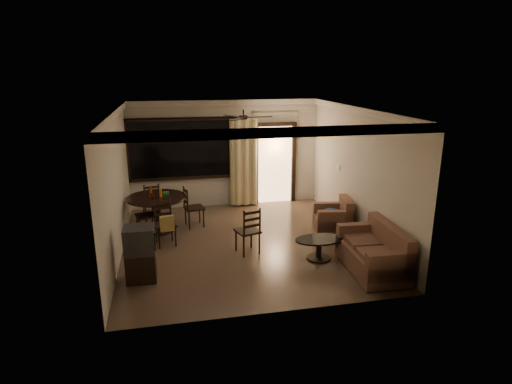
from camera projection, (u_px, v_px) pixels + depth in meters
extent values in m
plane|color=#7F6651|center=(244.00, 243.00, 9.09)|extent=(5.50, 5.50, 0.00)
plane|color=beige|center=(225.00, 154.00, 11.29)|extent=(5.00, 0.00, 5.00)
plane|color=beige|center=(278.00, 226.00, 6.11)|extent=(5.00, 0.00, 5.00)
plane|color=beige|center=(116.00, 186.00, 8.21)|extent=(0.00, 5.50, 5.50)
plane|color=beige|center=(358.00, 173.00, 9.19)|extent=(0.00, 5.50, 5.50)
plane|color=white|center=(243.00, 109.00, 8.31)|extent=(5.50, 5.50, 0.00)
cube|color=black|center=(183.00, 149.00, 10.99)|extent=(2.70, 0.04, 1.45)
cylinder|color=black|center=(186.00, 118.00, 10.70)|extent=(3.20, 0.03, 0.03)
cube|color=#FFC684|center=(275.00, 165.00, 11.61)|extent=(0.91, 0.03, 2.08)
cube|color=white|center=(338.00, 167.00, 10.21)|extent=(0.02, 0.18, 0.12)
cylinder|color=black|center=(243.00, 113.00, 8.33)|extent=(0.03, 0.03, 0.12)
cylinder|color=black|center=(243.00, 117.00, 8.35)|extent=(0.16, 0.16, 0.08)
cylinder|color=black|center=(156.00, 198.00, 9.53)|extent=(1.31, 1.31, 0.04)
cylinder|color=black|center=(158.00, 214.00, 9.63)|extent=(0.13, 0.13, 0.76)
cylinder|color=black|center=(159.00, 230.00, 9.74)|extent=(0.66, 0.66, 0.03)
cylinder|color=maroon|center=(151.00, 192.00, 9.50)|extent=(0.06, 0.06, 0.22)
cylinder|color=#C47614|center=(161.00, 193.00, 9.48)|extent=(0.06, 0.06, 0.18)
cube|color=#298A2F|center=(166.00, 193.00, 9.72)|extent=(0.14, 0.10, 0.05)
cube|color=black|center=(145.00, 216.00, 9.42)|extent=(0.49, 0.49, 0.04)
cube|color=black|center=(194.00, 208.00, 9.94)|extent=(0.49, 0.49, 0.04)
cube|color=black|center=(165.00, 225.00, 8.87)|extent=(0.49, 0.49, 0.04)
cube|color=tan|center=(167.00, 224.00, 8.64)|extent=(0.29, 0.13, 0.32)
cube|color=black|center=(151.00, 203.00, 10.33)|extent=(0.49, 0.49, 0.04)
cube|color=black|center=(141.00, 266.00, 7.44)|extent=(0.52, 0.47, 0.52)
cube|color=black|center=(139.00, 240.00, 7.30)|extent=(0.52, 0.47, 0.46)
cube|color=black|center=(155.00, 239.00, 7.35)|extent=(0.03, 0.37, 0.31)
cube|color=#41271E|center=(372.00, 260.00, 7.78)|extent=(0.91, 1.61, 0.39)
cube|color=#41271E|center=(390.00, 242.00, 7.74)|extent=(0.27, 1.58, 0.64)
cube|color=#41271E|center=(390.00, 267.00, 7.07)|extent=(0.84, 0.22, 0.49)
cube|color=#41271E|center=(358.00, 235.00, 8.39)|extent=(0.84, 0.22, 0.49)
cube|color=#41271E|center=(370.00, 248.00, 7.71)|extent=(0.66, 1.40, 0.12)
cube|color=#41271E|center=(332.00, 224.00, 9.63)|extent=(0.90, 0.90, 0.36)
cube|color=#41271E|center=(346.00, 211.00, 9.55)|extent=(0.32, 0.79, 0.59)
cube|color=#41271E|center=(335.00, 221.00, 9.29)|extent=(0.79, 0.30, 0.45)
cube|color=#41271E|center=(330.00, 212.00, 9.87)|extent=(0.79, 0.30, 0.45)
cube|color=#41271E|center=(331.00, 215.00, 9.57)|extent=(0.64, 0.68, 0.11)
ellipsoid|color=navy|center=(331.00, 211.00, 9.54)|extent=(0.33, 0.27, 0.10)
ellipsoid|color=black|center=(319.00, 240.00, 8.22)|extent=(0.95, 0.57, 0.03)
cylinder|color=black|center=(319.00, 249.00, 8.28)|extent=(0.11, 0.11, 0.38)
cylinder|color=black|center=(318.00, 258.00, 8.33)|extent=(0.46, 0.46, 0.03)
cube|color=black|center=(248.00, 231.00, 8.49)|extent=(0.54, 0.54, 0.04)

